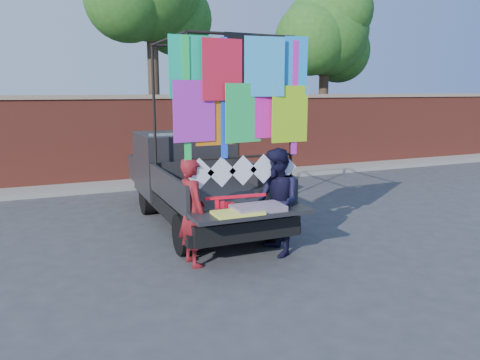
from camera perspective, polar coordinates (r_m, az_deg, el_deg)
name	(u,v)px	position (r m, az deg, el deg)	size (l,w,h in m)	color
ground	(211,254)	(8.06, -3.57, -9.02)	(90.00, 90.00, 0.00)	#38383A
brick_wall	(132,138)	(14.44, -13.05, 4.99)	(30.00, 0.45, 2.61)	#983C2C
curb	(138,184)	(13.94, -12.32, -0.45)	(30.00, 1.20, 0.12)	gray
tree_right	(327,35)	(18.38, 10.57, 17.00)	(4.20, 3.30, 6.62)	#38281C
pickup_truck	(191,176)	(10.18, -5.98, 0.48)	(2.28, 5.72, 3.60)	black
woman	(192,212)	(7.39, -5.82, -3.89)	(0.63, 0.41, 1.73)	maroon
man	(277,202)	(7.82, 4.49, -2.74)	(0.88, 0.68, 1.81)	black
streamer_bundle	(230,210)	(7.53, -1.27, -3.67)	(1.03, 0.14, 0.71)	#FF0D23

